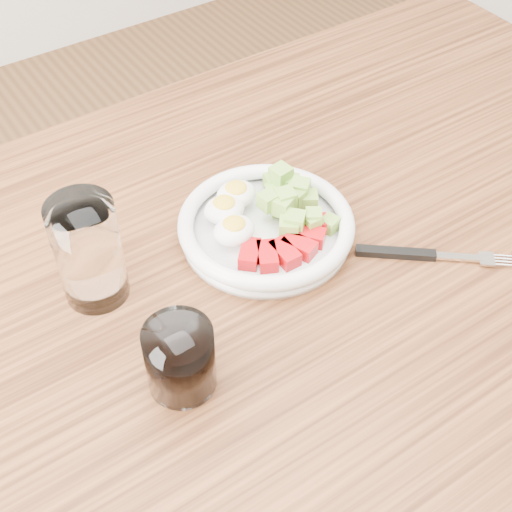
{
  "coord_description": "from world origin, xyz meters",
  "views": [
    {
      "loc": [
        -0.35,
        -0.5,
        1.44
      ],
      "look_at": [
        -0.01,
        0.01,
        0.8
      ],
      "focal_mm": 50.0,
      "sensor_mm": 36.0,
      "label": 1
    }
  ],
  "objects": [
    {
      "name": "water_glass",
      "position": [
        -0.19,
        0.09,
        0.84
      ],
      "size": [
        0.08,
        0.08,
        0.14
      ],
      "primitive_type": "cylinder",
      "color": "white",
      "rests_on": "dining_table"
    },
    {
      "name": "coffee_glass",
      "position": [
        -0.17,
        -0.08,
        0.81
      ],
      "size": [
        0.08,
        0.08,
        0.09
      ],
      "color": "white",
      "rests_on": "dining_table"
    },
    {
      "name": "fork",
      "position": [
        0.18,
        -0.09,
        0.77
      ],
      "size": [
        0.18,
        0.15,
        0.01
      ],
      "color": "black",
      "rests_on": "dining_table"
    },
    {
      "name": "bowl",
      "position": [
        0.04,
        0.06,
        0.79
      ],
      "size": [
        0.23,
        0.23,
        0.06
      ],
      "color": "white",
      "rests_on": "dining_table"
    },
    {
      "name": "dining_table",
      "position": [
        0.0,
        0.0,
        0.67
      ],
      "size": [
        1.5,
        0.9,
        0.77
      ],
      "color": "brown",
      "rests_on": "ground"
    }
  ]
}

